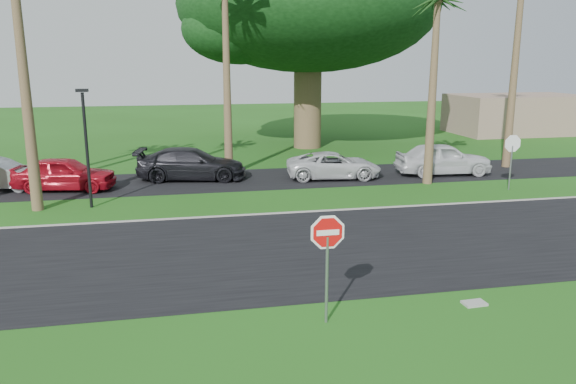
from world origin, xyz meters
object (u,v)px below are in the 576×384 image
(stop_sign_near, at_px, (327,247))
(stop_sign_far, at_px, (512,151))
(car_dark, at_px, (191,164))
(car_red, at_px, (65,174))
(car_minivan, at_px, (334,166))
(car_pickup, at_px, (443,159))

(stop_sign_near, relative_size, stop_sign_far, 1.00)
(stop_sign_near, distance_m, car_dark, 16.25)
(car_dark, bearing_deg, car_red, 111.40)
(car_dark, bearing_deg, stop_sign_far, -100.79)
(stop_sign_near, relative_size, car_minivan, 0.57)
(car_red, bearing_deg, car_minivan, -79.73)
(stop_sign_near, bearing_deg, car_pickup, 55.49)
(stop_sign_far, xyz_separation_m, car_red, (-19.53, 3.82, -1.02))
(car_dark, height_order, car_pickup, car_pickup)
(stop_sign_near, xyz_separation_m, car_pickup, (10.13, 14.73, -0.96))
(stop_sign_far, bearing_deg, car_pickup, -69.84)
(car_minivan, bearing_deg, stop_sign_near, 169.92)
(stop_sign_near, distance_m, stop_sign_far, 15.91)
(stop_sign_far, bearing_deg, car_minivan, -29.10)
(car_red, distance_m, car_minivan, 12.47)
(car_dark, distance_m, car_minivan, 6.95)
(car_red, bearing_deg, stop_sign_far, -91.28)
(stop_sign_far, xyz_separation_m, car_dark, (-13.91, 5.04, -1.01))
(stop_sign_far, relative_size, car_red, 0.60)
(car_minivan, bearing_deg, car_red, 96.99)
(car_dark, height_order, car_minivan, car_dark)
(car_dark, relative_size, car_minivan, 1.14)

